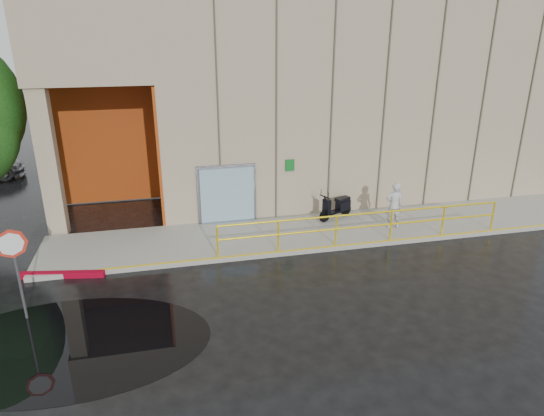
# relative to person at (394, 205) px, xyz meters

# --- Properties ---
(ground) EXTENTS (120.00, 120.00, 0.00)m
(ground) POSITION_rel_person_xyz_m (-5.73, -4.06, -0.97)
(ground) COLOR black
(ground) RESTS_ON ground
(sidewalk) EXTENTS (20.00, 3.00, 0.15)m
(sidewalk) POSITION_rel_person_xyz_m (-1.73, 0.44, -0.90)
(sidewalk) COLOR gray
(sidewalk) RESTS_ON ground
(building) EXTENTS (20.00, 10.17, 8.00)m
(building) POSITION_rel_person_xyz_m (-0.63, 6.92, 3.23)
(building) COLOR tan
(building) RESTS_ON ground
(guardrail) EXTENTS (9.56, 0.06, 1.03)m
(guardrail) POSITION_rel_person_xyz_m (-1.48, -0.91, -0.29)
(guardrail) COLOR #D9B70B
(guardrail) RESTS_ON sidewalk
(person) EXTENTS (0.64, 0.45, 1.65)m
(person) POSITION_rel_person_xyz_m (0.00, 0.00, 0.00)
(person) COLOR #B8B9BD
(person) RESTS_ON sidewalk
(scooter) EXTENTS (1.57, 1.08, 1.19)m
(scooter) POSITION_rel_person_xyz_m (-1.63, 1.27, -0.14)
(scooter) COLOR black
(scooter) RESTS_ON sidewalk
(stop_sign) EXTENTS (0.70, 0.23, 2.39)m
(stop_sign) POSITION_rel_person_xyz_m (-11.23, -2.99, 0.79)
(stop_sign) COLOR slate
(stop_sign) RESTS_ON ground
(red_curb) EXTENTS (2.39, 0.61, 0.18)m
(red_curb) POSITION_rel_person_xyz_m (-10.73, -0.96, -0.88)
(red_curb) COLOR maroon
(red_curb) RESTS_ON ground
(puddle) EXTENTS (6.71, 4.41, 0.01)m
(puddle) POSITION_rel_person_xyz_m (-10.08, -4.34, -0.97)
(puddle) COLOR black
(puddle) RESTS_ON ground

